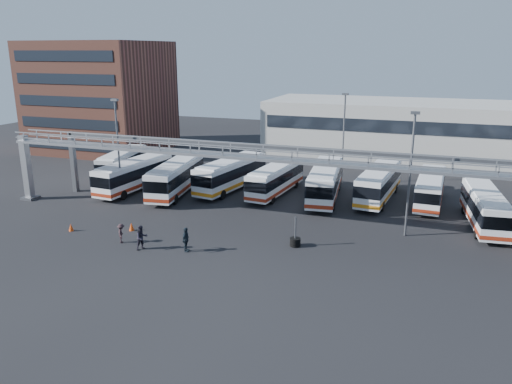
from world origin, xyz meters
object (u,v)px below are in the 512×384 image
(pedestrian_b, at_px, (142,238))
(light_pole_left, at_px, (118,144))
(light_pole_back, at_px, (344,134))
(bus_4, at_px, (276,178))
(bus_8, at_px, (485,207))
(light_pole_mid, at_px, (411,168))
(cone_left, at_px, (71,227))
(bus_3, at_px, (231,173))
(pedestrian_d, at_px, (186,240))
(bus_5, at_px, (325,181))
(bus_0, at_px, (123,162))
(cone_right, at_px, (131,227))
(bus_6, at_px, (379,182))
(bus_1, at_px, (134,174))
(bus_7, at_px, (430,188))
(bus_2, at_px, (176,176))
(pedestrian_c, at_px, (121,233))
(tire_stack, at_px, (295,241))

(pedestrian_b, bearing_deg, light_pole_left, 73.33)
(light_pole_back, distance_m, bus_4, 9.82)
(light_pole_left, distance_m, bus_8, 34.63)
(light_pole_mid, bearing_deg, cone_left, -162.63)
(bus_3, relative_size, pedestrian_d, 5.98)
(bus_5, bearing_deg, pedestrian_b, -126.31)
(light_pole_left, bearing_deg, bus_0, 123.11)
(light_pole_back, bearing_deg, cone_right, -122.93)
(cone_right, bearing_deg, bus_6, 40.87)
(bus_1, height_order, bus_3, bus_3)
(bus_6, bearing_deg, bus_7, 7.36)
(bus_2, height_order, bus_4, bus_2)
(bus_8, bearing_deg, light_pole_mid, -149.37)
(bus_0, height_order, bus_6, bus_6)
(pedestrian_c, relative_size, cone_left, 2.40)
(pedestrian_c, xyz_separation_m, cone_left, (-5.59, 0.82, -0.46))
(pedestrian_c, distance_m, cone_right, 2.81)
(light_pole_mid, height_order, bus_1, light_pole_mid)
(bus_4, relative_size, bus_7, 1.03)
(light_pole_mid, distance_m, pedestrian_d, 18.55)
(bus_3, bearing_deg, light_pole_mid, -14.06)
(pedestrian_c, bearing_deg, light_pole_mid, -97.41)
(bus_1, xyz_separation_m, bus_6, (25.40, 5.10, 0.01))
(light_pole_mid, relative_size, pedestrian_b, 5.30)
(bus_8, distance_m, tire_stack, 17.31)
(bus_1, distance_m, bus_5, 20.52)
(bus_7, height_order, pedestrian_d, bus_7)
(light_pole_left, relative_size, cone_right, 14.64)
(light_pole_back, distance_m, pedestrian_c, 27.94)
(tire_stack, bearing_deg, cone_right, -174.79)
(pedestrian_d, height_order, tire_stack, tire_stack)
(bus_2, relative_size, tire_stack, 4.80)
(cone_right, bearing_deg, bus_7, 34.64)
(bus_7, height_order, cone_right, bus_7)
(bus_4, height_order, bus_7, bus_4)
(pedestrian_d, bearing_deg, bus_6, -40.05)
(bus_4, bearing_deg, light_pole_back, 55.61)
(cone_left, bearing_deg, cone_right, 20.96)
(light_pole_left, relative_size, pedestrian_c, 6.52)
(bus_0, xyz_separation_m, bus_5, (25.14, -1.50, 0.22))
(light_pole_left, bearing_deg, cone_left, -82.12)
(bus_8, bearing_deg, tire_stack, -151.16)
(bus_7, bearing_deg, cone_left, -145.00)
(pedestrian_d, bearing_deg, bus_2, 23.94)
(bus_3, xyz_separation_m, tire_stack, (10.93, -13.42, -1.48))
(bus_3, xyz_separation_m, pedestrian_b, (0.04, -18.00, -0.92))
(cone_right, bearing_deg, bus_5, 47.41)
(light_pole_mid, xyz_separation_m, bus_6, (-3.28, 9.62, -3.88))
(light_pole_left, xyz_separation_m, light_pole_back, (20.00, 14.00, 0.00))
(cone_left, height_order, cone_right, cone_right)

